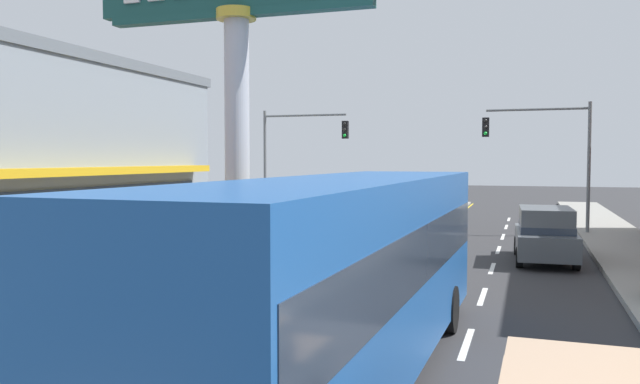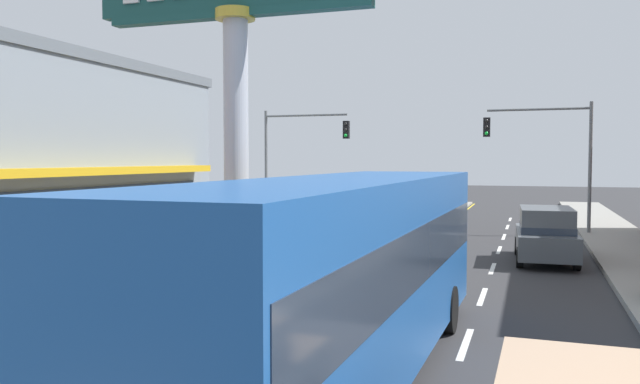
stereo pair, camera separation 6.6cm
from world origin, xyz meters
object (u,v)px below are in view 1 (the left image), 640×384
(district_sign, at_px, (237,147))
(bus_near_right_lane, at_px, (345,266))
(traffic_light_right_side, at_px, (549,144))
(traffic_light_left_side, at_px, (295,146))
(suv_mid_left_lane, at_px, (545,234))

(district_sign, relative_size, bus_near_right_lane, 0.69)
(district_sign, xyz_separation_m, traffic_light_right_side, (6.41, 19.85, 0.45))
(traffic_light_left_side, xyz_separation_m, traffic_light_right_side, (12.82, -0.35, 0.00))
(suv_mid_left_lane, bearing_deg, district_sign, -118.19)
(district_sign, relative_size, traffic_light_left_side, 1.25)
(traffic_light_right_side, xyz_separation_m, suv_mid_left_lane, (-0.28, -8.42, -3.26))
(traffic_light_left_side, relative_size, traffic_light_right_side, 1.00)
(traffic_light_left_side, bearing_deg, traffic_light_right_side, -1.55)
(traffic_light_right_side, distance_m, bus_near_right_lane, 22.21)
(district_sign, distance_m, bus_near_right_lane, 3.93)
(bus_near_right_lane, xyz_separation_m, suv_mid_left_lane, (3.30, 13.37, -0.88))
(suv_mid_left_lane, bearing_deg, traffic_light_left_side, 145.05)
(traffic_light_right_side, bearing_deg, suv_mid_left_lane, -91.92)
(traffic_light_right_side, xyz_separation_m, bus_near_right_lane, (-3.58, -21.79, -2.38))
(traffic_light_left_side, distance_m, traffic_light_right_side, 12.83)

